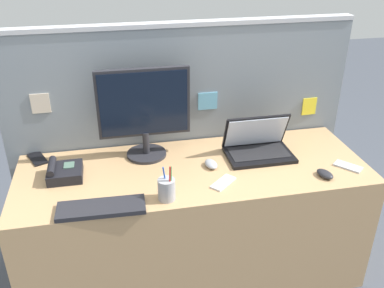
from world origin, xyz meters
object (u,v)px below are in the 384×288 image
at_px(desk_phone, 64,172).
at_px(computer_mouse_right_hand, 325,174).
at_px(laptop, 258,145).
at_px(computer_mouse_left_hand, 211,164).
at_px(cell_phone_silver_slab, 348,166).
at_px(desktop_monitor, 144,109).
at_px(keyboard_main, 101,208).
at_px(cell_phone_black_slab, 38,159).
at_px(cell_phone_white_slab, 223,183).
at_px(pen_cup, 167,189).

distance_m(desk_phone, computer_mouse_right_hand, 1.32).
bearing_deg(desk_phone, laptop, 2.16).
bearing_deg(computer_mouse_left_hand, cell_phone_silver_slab, -20.43).
height_order(desktop_monitor, computer_mouse_right_hand, desktop_monitor).
xyz_separation_m(desk_phone, cell_phone_silver_slab, (1.47, -0.20, -0.03)).
distance_m(computer_mouse_right_hand, cell_phone_silver_slab, 0.18).
distance_m(keyboard_main, cell_phone_black_slab, 0.64).
relative_size(desk_phone, computer_mouse_right_hand, 1.77).
bearing_deg(computer_mouse_right_hand, cell_phone_white_slab, 158.37).
relative_size(cell_phone_silver_slab, cell_phone_white_slab, 0.96).
bearing_deg(keyboard_main, cell_phone_silver_slab, 7.42).
bearing_deg(keyboard_main, pen_cup, 7.07).
xyz_separation_m(desk_phone, computer_mouse_left_hand, (0.76, -0.05, -0.02)).
distance_m(computer_mouse_right_hand, cell_phone_white_slab, 0.53).
xyz_separation_m(laptop, keyboard_main, (-0.86, -0.36, -0.04)).
xyz_separation_m(laptop, computer_mouse_left_hand, (-0.29, -0.09, -0.04)).
relative_size(pen_cup, cell_phone_black_slab, 1.17).
distance_m(desktop_monitor, cell_phone_white_slab, 0.57).
bearing_deg(pen_cup, cell_phone_black_slab, 141.12).
xyz_separation_m(keyboard_main, cell_phone_black_slab, (-0.33, 0.54, -0.01)).
xyz_separation_m(keyboard_main, pen_cup, (0.30, 0.03, 0.04)).
bearing_deg(cell_phone_black_slab, desk_phone, -78.45).
xyz_separation_m(desktop_monitor, desk_phone, (-0.43, -0.16, -0.24)).
height_order(desk_phone, computer_mouse_right_hand, desk_phone).
height_order(laptop, computer_mouse_left_hand, laptop).
relative_size(laptop, desk_phone, 2.05).
distance_m(cell_phone_black_slab, cell_phone_white_slab, 1.03).
xyz_separation_m(computer_mouse_right_hand, pen_cup, (-0.82, -0.03, 0.04)).
distance_m(computer_mouse_right_hand, cell_phone_black_slab, 1.53).
height_order(desk_phone, pen_cup, pen_cup).
bearing_deg(keyboard_main, computer_mouse_left_hand, 27.16).
relative_size(desktop_monitor, keyboard_main, 1.26).
height_order(desktop_monitor, cell_phone_silver_slab, desktop_monitor).
relative_size(desktop_monitor, computer_mouse_left_hand, 4.95).
bearing_deg(computer_mouse_right_hand, pen_cup, 165.37).
distance_m(desktop_monitor, pen_cup, 0.50).
relative_size(pen_cup, cell_phone_silver_slab, 1.28).
relative_size(desktop_monitor, computer_mouse_right_hand, 4.95).
distance_m(desk_phone, keyboard_main, 0.37).
height_order(cell_phone_silver_slab, cell_phone_black_slab, same).
distance_m(computer_mouse_right_hand, pen_cup, 0.82).
relative_size(computer_mouse_right_hand, cell_phone_white_slab, 0.68).
relative_size(desk_phone, keyboard_main, 0.45).
xyz_separation_m(pen_cup, cell_phone_black_slab, (-0.64, 0.51, -0.05)).
height_order(desktop_monitor, cell_phone_white_slab, desktop_monitor).
xyz_separation_m(desk_phone, cell_phone_black_slab, (-0.16, 0.22, -0.03)).
distance_m(laptop, computer_mouse_left_hand, 0.30).
bearing_deg(desk_phone, cell_phone_black_slab, 125.16).
distance_m(desktop_monitor, cell_phone_silver_slab, 1.12).
distance_m(pen_cup, cell_phone_white_slab, 0.31).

